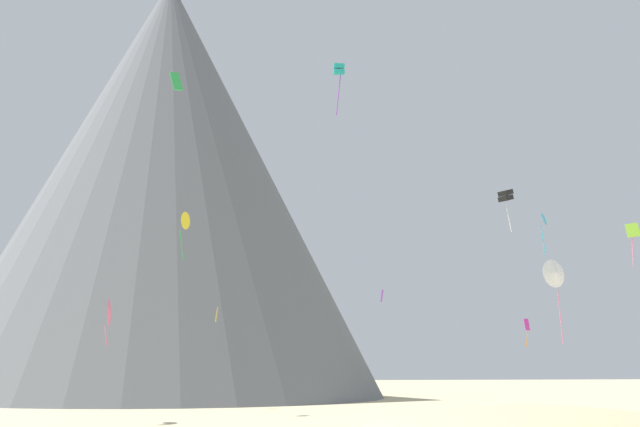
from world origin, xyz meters
The scene contains 12 objects.
rock_massif centered at (-11.05, 88.84, 28.02)m, with size 83.26×83.26×60.07m.
kite_lime_low centered at (20.79, 20.67, 13.26)m, with size 0.80×0.65×3.07m.
kite_teal_high centered at (4.82, 45.84, 32.65)m, with size 1.03×1.10×5.29m.
kite_magenta_low centered at (26.44, 54.91, 8.36)m, with size 0.66×0.54×2.96m.
kite_cyan_mid centered at (26.32, 49.08, 18.85)m, with size 1.25×1.37×4.43m.
kite_gold_low centered at (-6.09, 59.22, 9.65)m, with size 0.29×1.03×1.64m.
kite_violet_low centered at (10.35, 52.76, 11.36)m, with size 0.45×0.78×1.27m.
kite_yellow_mid centered at (-9.59, 49.21, 17.97)m, with size 1.01×1.56×4.55m.
kite_green_mid centered at (-10.15, 23.15, 23.45)m, with size 0.95×0.65×1.41m.
kite_rainbow_low centered at (-15.32, 39.15, 8.69)m, with size 0.63×2.21×3.79m.
kite_white_low centered at (19.63, 31.18, 11.61)m, with size 2.35×1.41×6.71m.
kite_black_mid centered at (21.50, 46.53, 20.80)m, with size 1.51×1.47×4.27m.
Camera 1 is at (-8.82, -35.06, 4.72)m, focal length 49.66 mm.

